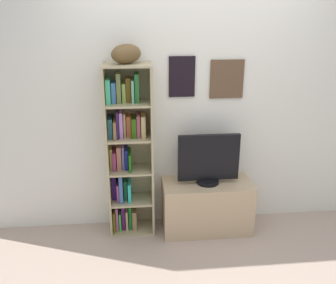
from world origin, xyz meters
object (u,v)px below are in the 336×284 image
object	(u,v)px
football	(126,54)
tv_stand	(207,206)
bookshelf	(127,152)
television	(209,160)

from	to	relation	value
football	tv_stand	distance (m)	1.69
football	tv_stand	world-z (taller)	football
bookshelf	football	distance (m)	0.93
bookshelf	tv_stand	bearing A→B (deg)	-6.94
bookshelf	tv_stand	world-z (taller)	bookshelf
television	football	bearing A→B (deg)	175.37
bookshelf	television	distance (m)	0.79
television	tv_stand	bearing A→B (deg)	-90.00
tv_stand	football	bearing A→B (deg)	175.28
football	tv_stand	xyz separation A→B (m)	(0.75, -0.06, -1.51)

